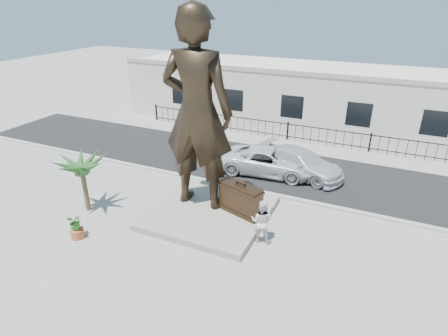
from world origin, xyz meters
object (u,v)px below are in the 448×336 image
object	(u,v)px
suitcase	(241,199)
tourist	(262,221)
statue	(197,112)
car_white	(269,161)

from	to	relation	value
suitcase	tourist	size ratio (longest dim) A/B	1.09
statue	tourist	world-z (taller)	statue
tourist	statue	bearing A→B (deg)	-26.21
statue	car_white	distance (m)	6.66
suitcase	car_white	size ratio (longest dim) A/B	0.39
statue	suitcase	size ratio (longest dim) A/B	4.32
car_white	suitcase	bearing A→B (deg)	178.39
suitcase	car_white	world-z (taller)	suitcase
suitcase	car_white	xyz separation A→B (m)	(-0.35, 5.18, -0.27)
statue	car_white	world-z (taller)	statue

